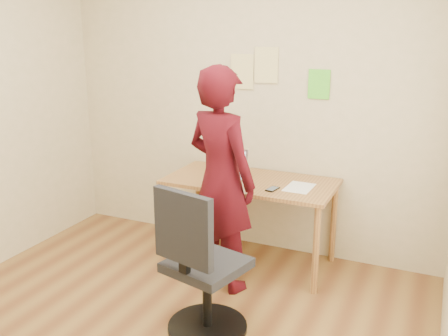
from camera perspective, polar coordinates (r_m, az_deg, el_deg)
The scene contains 10 objects.
room at distance 2.90m, azimuth -10.42°, elevation 3.20°, with size 3.58×3.58×2.78m.
desk at distance 4.18m, azimuth 3.03°, elevation -2.50°, with size 1.40×0.70×0.74m.
laptop at distance 4.21m, azimuth 0.28°, elevation -0.41°, with size 0.34×0.30×0.23m.
paper_sheet at distance 4.00m, azimuth 8.59°, elevation -2.20°, with size 0.20×0.29×0.00m, color white.
phone at distance 3.92m, azimuth 5.56°, elevation -2.41°, with size 0.09×0.14×0.01m.
wall_note_left at distance 4.40m, azimuth 2.08°, elevation 10.95°, with size 0.21×0.00×0.30m, color #E3D387.
wall_note_mid at distance 4.32m, azimuth 4.85°, elevation 11.63°, with size 0.21×0.00×0.30m, color #E3D387.
wall_note_right at distance 4.20m, azimuth 10.80°, elevation 9.38°, with size 0.18×0.00×0.24m, color #59DA31.
office_chair at distance 3.28m, azimuth -2.74°, elevation -11.95°, with size 0.55×0.56×1.03m.
person at distance 3.75m, azimuth -0.36°, elevation -1.37°, with size 0.63×0.41×1.72m, color #3D080F.
Camera 1 is at (1.63, -2.32, 1.98)m, focal length 40.00 mm.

